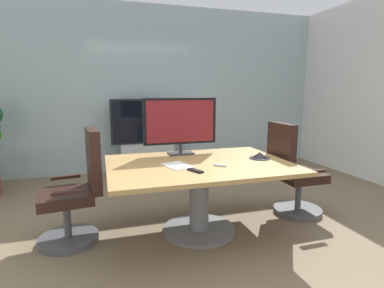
# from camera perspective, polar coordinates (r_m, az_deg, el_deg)

# --- Properties ---
(ground_plane) EXTENTS (7.34, 7.34, 0.00)m
(ground_plane) POSITION_cam_1_polar(r_m,az_deg,el_deg) (3.21, 3.04, -16.72)
(ground_plane) COLOR #7A664C
(wall_back_glass_partition) EXTENTS (6.34, 0.10, 2.92)m
(wall_back_glass_partition) POSITION_cam_1_polar(r_m,az_deg,el_deg) (5.60, -6.80, 10.12)
(wall_back_glass_partition) COLOR #9EB2B7
(wall_back_glass_partition) RESTS_ON ground
(conference_table) EXTENTS (1.81, 1.29, 0.73)m
(conference_table) POSITION_cam_1_polar(r_m,az_deg,el_deg) (3.09, 1.35, -6.81)
(conference_table) COLOR #B2894C
(conference_table) RESTS_ON ground
(office_chair_left) EXTENTS (0.62, 0.60, 1.09)m
(office_chair_left) POSITION_cam_1_polar(r_m,az_deg,el_deg) (3.13, -20.97, -9.08)
(office_chair_left) COLOR #4C4C51
(office_chair_left) RESTS_ON ground
(office_chair_right) EXTENTS (0.60, 0.57, 1.09)m
(office_chair_right) POSITION_cam_1_polar(r_m,az_deg,el_deg) (3.74, 18.44, -5.86)
(office_chair_right) COLOR #4C4C51
(office_chair_right) RESTS_ON ground
(tv_monitor) EXTENTS (0.84, 0.18, 0.64)m
(tv_monitor) POSITION_cam_1_polar(r_m,az_deg,el_deg) (3.41, -2.22, 4.03)
(tv_monitor) COLOR #333338
(tv_monitor) RESTS_ON conference_table
(wall_display_unit) EXTENTS (1.20, 0.36, 1.31)m
(wall_display_unit) POSITION_cam_1_polar(r_m,az_deg,el_deg) (5.30, -8.46, -0.99)
(wall_display_unit) COLOR #B7BABC
(wall_display_unit) RESTS_ON ground
(conference_phone) EXTENTS (0.22, 0.22, 0.07)m
(conference_phone) POSITION_cam_1_polar(r_m,az_deg,el_deg) (3.30, 12.66, -2.17)
(conference_phone) COLOR black
(conference_phone) RESTS_ON conference_table
(remote_control) EXTENTS (0.12, 0.18, 0.02)m
(remote_control) POSITION_cam_1_polar(r_m,az_deg,el_deg) (2.72, 0.63, -5.04)
(remote_control) COLOR black
(remote_control) RESTS_ON conference_table
(whiteboard_marker) EXTENTS (0.11, 0.10, 0.02)m
(whiteboard_marker) POSITION_cam_1_polar(r_m,az_deg,el_deg) (2.91, 5.28, -4.04)
(whiteboard_marker) COLOR silver
(whiteboard_marker) RESTS_ON conference_table
(paper_notepad) EXTENTS (0.29, 0.35, 0.01)m
(paper_notepad) POSITION_cam_1_polar(r_m,az_deg,el_deg) (2.92, -2.82, -4.10)
(paper_notepad) COLOR white
(paper_notepad) RESTS_ON conference_table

